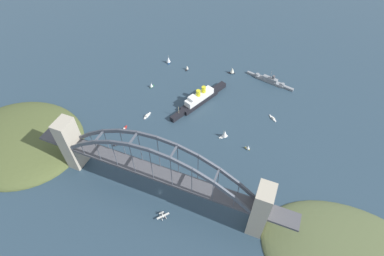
% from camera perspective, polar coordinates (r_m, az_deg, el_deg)
% --- Properties ---
extents(ground_plane, '(1400.00, 1400.00, 0.00)m').
position_cam_1_polar(ground_plane, '(289.37, -6.12, -12.01)').
color(ground_plane, '#283D4C').
extents(harbor_arch_bridge, '(242.98, 18.22, 72.64)m').
position_cam_1_polar(harbor_arch_bridge, '(262.64, -6.67, -8.47)').
color(harbor_arch_bridge, '#ADA38E').
rests_on(harbor_arch_bridge, ground).
extents(headland_west_shore, '(140.92, 121.59, 27.57)m').
position_cam_1_polar(headland_west_shore, '(373.64, -30.27, -2.40)').
color(headland_west_shore, '#4C562D').
rests_on(headland_west_shore, ground).
extents(ocean_liner, '(41.93, 86.95, 20.34)m').
position_cam_1_polar(ocean_liner, '(363.18, 1.44, 5.60)').
color(ocean_liner, black).
rests_on(ocean_liner, ground).
extents(naval_cruiser, '(64.42, 18.10, 16.87)m').
position_cam_1_polar(naval_cruiser, '(408.50, 14.70, 8.81)').
color(naval_cruiser, gray).
rests_on(naval_cruiser, ground).
extents(seaplane_taxiing_near_bridge, '(9.06, 10.01, 4.90)m').
position_cam_1_polar(seaplane_taxiing_near_bridge, '(275.21, -5.57, -16.37)').
color(seaplane_taxiing_near_bridge, '#B7B7B2').
rests_on(seaplane_taxiing_near_bridge, ground).
extents(small_boat_0, '(9.85, 9.13, 2.29)m').
position_cam_1_polar(small_boat_0, '(358.79, 15.18, 1.81)').
color(small_boat_0, silver).
rests_on(small_boat_0, ground).
extents(small_boat_1, '(3.86, 12.53, 2.46)m').
position_cam_1_polar(small_boat_1, '(353.05, -8.57, 2.33)').
color(small_boat_1, silver).
rests_on(small_boat_1, ground).
extents(small_boat_2, '(7.05, 7.30, 2.44)m').
position_cam_1_polar(small_boat_2, '(330.04, -14.16, -3.03)').
color(small_boat_2, black).
rests_on(small_boat_2, ground).
extents(small_boat_3, '(9.43, 6.64, 10.16)m').
position_cam_1_polar(small_boat_3, '(412.81, 7.69, 10.84)').
color(small_boat_3, black).
rests_on(small_boat_3, ground).
extents(small_boat_4, '(2.87, 11.43, 2.56)m').
position_cam_1_polar(small_boat_4, '(342.70, -12.80, -0.25)').
color(small_boat_4, '#B2231E').
rests_on(small_boat_4, ground).
extents(small_boat_5, '(6.06, 4.16, 6.49)m').
position_cam_1_polar(small_boat_5, '(320.07, 10.66, -3.64)').
color(small_boat_5, gold).
rests_on(small_boat_5, ground).
extents(small_boat_6, '(9.21, 8.66, 11.19)m').
position_cam_1_polar(small_boat_6, '(325.95, 6.25, -1.12)').
color(small_boat_6, silver).
rests_on(small_boat_6, ground).
extents(small_boat_7, '(5.07, 7.51, 7.21)m').
position_cam_1_polar(small_boat_7, '(390.29, -7.78, 8.12)').
color(small_boat_7, '#2D6B3D').
rests_on(small_boat_7, ground).
extents(small_boat_8, '(7.24, 9.65, 11.04)m').
position_cam_1_polar(small_boat_8, '(429.89, -4.52, 12.86)').
color(small_boat_8, '#234C8C').
rests_on(small_boat_8, ground).
extents(small_boat_9, '(3.92, 6.77, 7.31)m').
position_cam_1_polar(small_boat_9, '(416.51, -0.94, 11.45)').
color(small_boat_9, black).
rests_on(small_boat_9, ground).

